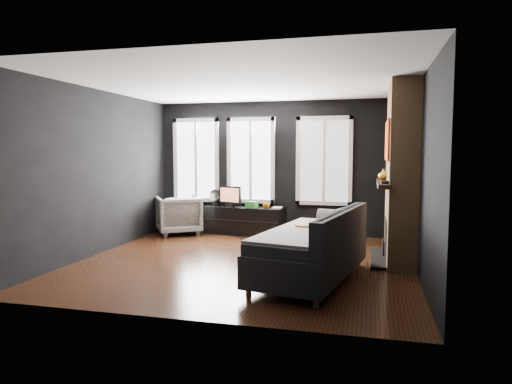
% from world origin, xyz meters
% --- Properties ---
extents(floor, '(5.00, 5.00, 0.00)m').
position_xyz_m(floor, '(0.00, 0.00, 0.00)').
color(floor, black).
rests_on(floor, ground).
extents(ceiling, '(5.00, 5.00, 0.00)m').
position_xyz_m(ceiling, '(0.00, 0.00, 2.70)').
color(ceiling, white).
rests_on(ceiling, ground).
extents(wall_back, '(5.00, 0.02, 2.70)m').
position_xyz_m(wall_back, '(0.00, 2.50, 1.35)').
color(wall_back, black).
rests_on(wall_back, ground).
extents(wall_left, '(0.02, 5.00, 2.70)m').
position_xyz_m(wall_left, '(-2.50, 0.00, 1.35)').
color(wall_left, black).
rests_on(wall_left, ground).
extents(wall_right, '(0.02, 5.00, 2.70)m').
position_xyz_m(wall_right, '(2.50, 0.00, 1.35)').
color(wall_right, black).
rests_on(wall_right, ground).
extents(windows, '(4.00, 0.16, 1.76)m').
position_xyz_m(windows, '(-0.45, 2.46, 2.38)').
color(windows, white).
rests_on(windows, wall_back).
extents(fireplace, '(0.70, 1.62, 2.70)m').
position_xyz_m(fireplace, '(2.30, 0.60, 1.35)').
color(fireplace, '#93724C').
rests_on(fireplace, floor).
extents(sofa, '(1.52, 2.39, 0.95)m').
position_xyz_m(sofa, '(1.10, -0.77, 0.48)').
color(sofa, black).
rests_on(sofa, floor).
extents(stripe_pillow, '(0.22, 0.40, 0.40)m').
position_xyz_m(stripe_pillow, '(1.47, -0.17, 0.69)').
color(stripe_pillow, gray).
rests_on(stripe_pillow, sofa).
extents(armchair, '(1.13, 1.11, 0.86)m').
position_xyz_m(armchair, '(-1.95, 1.95, 0.43)').
color(armchair, silver).
rests_on(armchair, floor).
extents(media_console, '(1.70, 0.71, 0.57)m').
position_xyz_m(media_console, '(-0.63, 2.24, 0.28)').
color(media_console, black).
rests_on(media_console, floor).
extents(monitor, '(0.54, 0.27, 0.47)m').
position_xyz_m(monitor, '(-0.93, 2.24, 0.80)').
color(monitor, black).
rests_on(monitor, media_console).
extents(desk_fan, '(0.27, 0.27, 0.34)m').
position_xyz_m(desk_fan, '(-1.30, 2.36, 0.74)').
color(desk_fan, '#9F9F9F').
rests_on(desk_fan, media_console).
extents(mug, '(0.14, 0.12, 0.13)m').
position_xyz_m(mug, '(-0.14, 2.10, 0.63)').
color(mug, '#CC5802').
rests_on(mug, media_console).
extents(book, '(0.18, 0.03, 0.25)m').
position_xyz_m(book, '(-0.03, 2.19, 0.69)').
color(book, '#9D977F').
rests_on(book, media_console).
extents(storage_box, '(0.26, 0.21, 0.12)m').
position_xyz_m(storage_box, '(-0.44, 2.13, 0.63)').
color(storage_box, '#286F2A').
rests_on(storage_box, media_console).
extents(mantel_vase, '(0.20, 0.20, 0.17)m').
position_xyz_m(mantel_vase, '(2.05, 1.05, 1.31)').
color(mantel_vase, gold).
rests_on(mantel_vase, fireplace).
extents(mantel_clock, '(0.16, 0.16, 0.04)m').
position_xyz_m(mantel_clock, '(2.05, 0.05, 1.25)').
color(mantel_clock, black).
rests_on(mantel_clock, fireplace).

